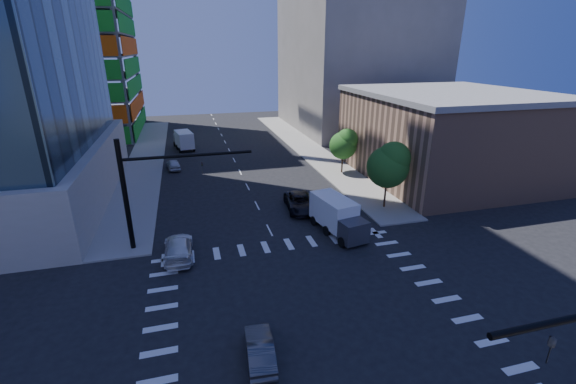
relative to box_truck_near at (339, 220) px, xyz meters
name	(u,v)px	position (x,y,z in m)	size (l,w,h in m)	color
ground	(311,313)	(-5.76, -9.76, -1.35)	(160.00, 160.00, 0.00)	black
road_markings	(311,313)	(-5.76, -9.76, -1.35)	(20.00, 20.00, 0.01)	silver
sidewalk_ne	(307,148)	(6.74, 30.24, -1.28)	(5.00, 60.00, 0.15)	gray
sidewalk_nw	(146,158)	(-18.26, 30.24, -1.28)	(5.00, 60.00, 0.15)	gray
commercial_building	(447,134)	(19.24, 12.24, 3.96)	(20.50, 22.50, 10.60)	#9B725A
bg_building_ne	(355,56)	(21.24, 45.24, 12.65)	(24.00, 30.00, 28.00)	slate
signal_mast_nw	(144,184)	(-15.76, 1.74, 4.14)	(10.20, 0.40, 9.00)	black
tree_south	(390,164)	(6.87, 4.14, 3.33)	(4.16, 4.16, 6.82)	#382316
tree_north	(344,144)	(7.17, 16.14, 2.63)	(3.54, 3.52, 5.78)	#382316
car_nb_far	(300,202)	(-1.75, 6.03, -0.56)	(2.62, 5.68, 1.58)	black
car_sb_near	(178,248)	(-13.65, -0.48, -0.58)	(2.17, 5.34, 1.55)	silver
car_sb_mid	(173,164)	(-14.26, 23.80, -0.67)	(1.62, 4.04, 1.38)	#B2B3BA
car_sb_cross	(260,349)	(-9.56, -12.65, -0.70)	(1.38, 3.96, 1.30)	#434347
box_truck_near	(339,220)	(0.00, 0.00, 0.00)	(3.52, 6.19, 3.06)	black
box_truck_far	(183,141)	(-12.77, 35.14, -0.03)	(3.42, 6.03, 2.98)	black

